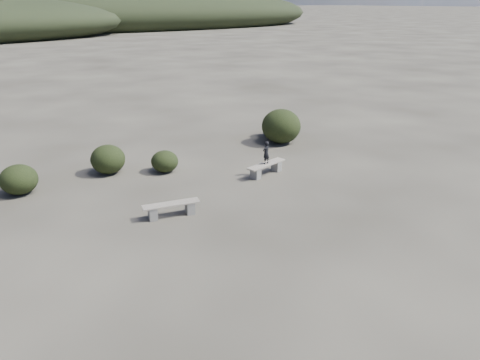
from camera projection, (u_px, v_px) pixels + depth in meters
ground at (313, 261)px, 11.98m from camera, size 1200.00×1200.00×0.00m
bench_left at (171, 208)px, 14.39m from camera, size 1.80×0.75×0.44m
bench_right at (266, 168)px, 17.87m from camera, size 1.85×0.72×0.45m
seated_person at (266, 153)px, 17.63m from camera, size 0.36×0.28×0.88m
shrub_a at (19, 179)px, 16.02m from camera, size 1.26×1.26×1.03m
shrub_b at (108, 159)px, 17.94m from camera, size 1.31×1.31×1.12m
shrub_c at (165, 161)px, 18.14m from camera, size 1.05×1.05×0.84m
shrub_d at (281, 126)px, 21.75m from camera, size 1.82×1.82×1.59m
shrub_e at (274, 127)px, 22.81m from camera, size 1.21×1.21×1.01m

